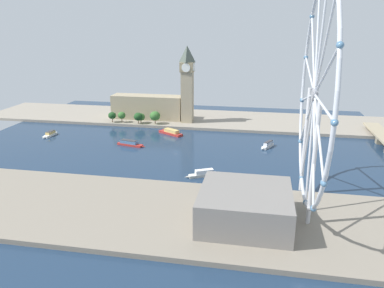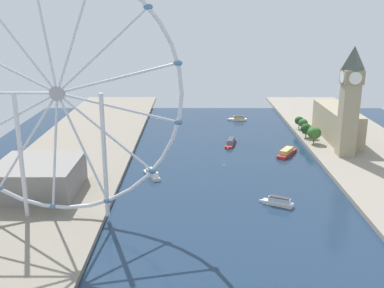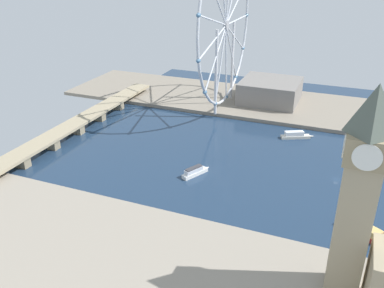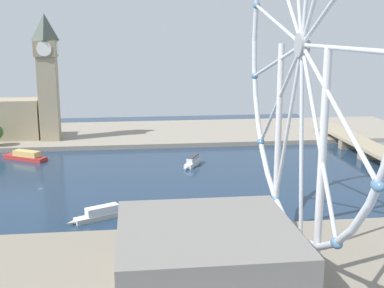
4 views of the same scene
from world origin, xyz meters
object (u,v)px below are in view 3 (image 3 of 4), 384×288
object	(u,v)px
riverside_hall	(270,91)
tour_boat_1	(366,232)
ferris_wheel	(226,26)
tour_boat_0	(295,135)
clock_tower	(358,193)
river_bridge	(74,125)
tour_boat_4	(195,172)

from	to	relation	value
riverside_hall	tour_boat_1	xyz separation A→B (m)	(-174.88, -85.89, -10.33)
ferris_wheel	tour_boat_0	distance (m)	106.83
clock_tower	river_bridge	world-z (taller)	clock_tower
river_bridge	clock_tower	bearing A→B (deg)	-115.70
clock_tower	ferris_wheel	bearing A→B (deg)	30.30
river_bridge	riverside_hall	bearing A→B (deg)	-45.61
riverside_hall	tour_boat_4	bearing A→B (deg)	174.60
tour_boat_4	river_bridge	bearing A→B (deg)	102.60
clock_tower	tour_boat_4	distance (m)	122.74
river_bridge	tour_boat_1	bearing A→B (deg)	-104.14
riverside_hall	river_bridge	size ratio (longest dim) A/B	0.23
tour_boat_0	tour_boat_4	xyz separation A→B (m)	(-80.68, 48.86, 0.15)
tour_boat_0	tour_boat_4	bearing A→B (deg)	-147.59
riverside_hall	tour_boat_0	distance (m)	77.44
river_bridge	tour_boat_1	size ratio (longest dim) A/B	7.01
ferris_wheel	riverside_hall	distance (m)	74.11
ferris_wheel	river_bridge	world-z (taller)	ferris_wheel
clock_tower	tour_boat_1	bearing A→B (deg)	-12.13
tour_boat_0	tour_boat_1	xyz separation A→B (m)	(-106.47, -51.13, 0.08)
clock_tower	tour_boat_4	world-z (taller)	clock_tower
river_bridge	tour_boat_0	xyz separation A→B (m)	(53.47, -159.28, -3.94)
riverside_hall	tour_boat_1	size ratio (longest dim) A/B	1.63
clock_tower	tour_boat_0	distance (m)	162.30
tour_boat_0	tour_boat_1	world-z (taller)	tour_boat_1
ferris_wheel	tour_boat_4	xyz separation A→B (m)	(-121.64, -21.13, -69.41)
river_bridge	tour_boat_4	world-z (taller)	river_bridge
tour_boat_4	tour_boat_0	bearing A→B (deg)	-4.75
tour_boat_0	tour_boat_1	bearing A→B (deg)	-90.74
riverside_hall	tour_boat_0	world-z (taller)	riverside_hall
tour_boat_1	tour_boat_4	xyz separation A→B (m)	(25.79, 99.99, 0.06)
riverside_hall	river_bridge	distance (m)	174.35
riverside_hall	tour_boat_0	xyz separation A→B (m)	(-68.41, -34.77, -10.41)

